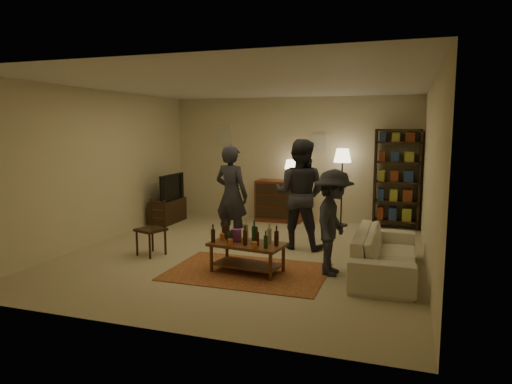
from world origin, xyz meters
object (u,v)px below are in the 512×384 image
at_px(tv_stand, 168,205).
at_px(person_left, 231,195).
at_px(coffee_table, 247,245).
at_px(dining_chair, 153,226).
at_px(floor_lamp, 342,161).
at_px(dresser, 279,200).
at_px(sofa, 386,253).
at_px(person_right, 300,194).
at_px(person_by_sofa, 333,222).
at_px(bookshelf, 397,178).

relative_size(tv_stand, person_left, 0.61).
xyz_separation_m(coffee_table, dining_chair, (-1.73, 0.40, 0.08)).
bearing_deg(floor_lamp, dresser, 177.32).
bearing_deg(person_left, dresser, -84.16).
relative_size(sofa, person_left, 1.20).
relative_size(floor_lamp, sofa, 0.78).
distance_m(sofa, person_right, 1.90).
relative_size(person_right, person_by_sofa, 1.26).
distance_m(dining_chair, person_by_sofa, 2.91).
bearing_deg(floor_lamp, bookshelf, 6.85).
xyz_separation_m(coffee_table, dresser, (-0.53, 3.64, 0.09)).
bearing_deg(sofa, tv_stand, 64.66).
bearing_deg(coffee_table, sofa, 15.74).
distance_m(floor_lamp, person_by_sofa, 3.37).
xyz_separation_m(tv_stand, person_by_sofa, (3.94, -2.44, 0.35)).
relative_size(coffee_table, dining_chair, 1.22).
relative_size(bookshelf, person_left, 1.16).
bearing_deg(sofa, person_left, 70.88).
distance_m(dining_chair, bookshelf, 4.96).
distance_m(coffee_table, floor_lamp, 3.80).
bearing_deg(dresser, bookshelf, 1.57).
bearing_deg(dresser, person_by_sofa, -63.29).
height_order(dresser, person_right, person_right).
relative_size(person_left, person_by_sofa, 1.18).
bearing_deg(person_by_sofa, bookshelf, -10.01).
relative_size(tv_stand, dresser, 0.78).
bearing_deg(person_by_sofa, dining_chair, 90.16).
relative_size(sofa, person_by_sofa, 1.41).
relative_size(person_left, person_right, 0.94).
height_order(person_left, person_by_sofa, person_left).
relative_size(dining_chair, tv_stand, 0.85).
height_order(coffee_table, person_right, person_right).
distance_m(sofa, person_left, 2.88).
height_order(dining_chair, sofa, dining_chair).
relative_size(dining_chair, sofa, 0.43).
xyz_separation_m(dining_chair, sofa, (3.60, 0.13, -0.17)).
bearing_deg(person_by_sofa, tv_stand, 60.58).
xyz_separation_m(dining_chair, person_left, (0.94, 1.05, 0.40)).
bearing_deg(person_right, floor_lamp, -98.23).
xyz_separation_m(dresser, person_by_sofa, (1.69, -3.35, 0.26)).
distance_m(sofa, person_by_sofa, 0.86).
distance_m(floor_lamp, person_left, 2.72).
bearing_deg(dining_chair, floor_lamp, 70.38).
height_order(floor_lamp, person_by_sofa, floor_lamp).
height_order(dresser, person_by_sofa, person_by_sofa).
distance_m(floor_lamp, sofa, 3.39).
xyz_separation_m(tv_stand, person_right, (3.18, -1.17, 0.54)).
bearing_deg(person_by_sofa, coffee_table, 106.13).
relative_size(tv_stand, person_right, 0.57).
relative_size(floor_lamp, person_by_sofa, 1.10).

